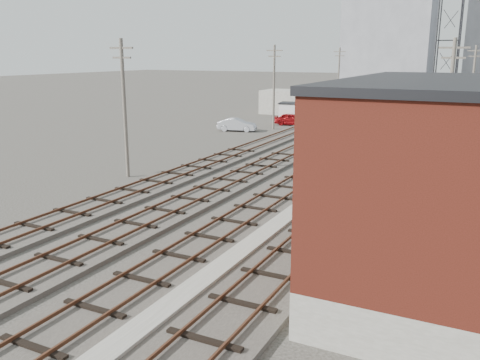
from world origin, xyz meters
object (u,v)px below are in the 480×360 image
Objects in this scene: signal_mast at (327,199)px; site_trailer at (305,113)px; car_silver at (237,125)px; car_grey at (300,114)px; switch_stand at (300,152)px; car_red at (292,119)px.

signal_mast reaches higher than site_trailer.
car_grey reaches higher than car_silver.
switch_stand is at bearing -151.88° from car_grey.
car_grey is at bearing 3.65° from car_red.
car_red is (-0.93, -1.62, -0.56)m from site_trailer.
switch_stand is 25.13m from car_grey.
signal_mast is at bearing -161.57° from car_silver.
switch_stand is at bearing -164.73° from car_red.
car_grey is at bearing 108.52° from site_trailer.
car_silver is at bearing -126.71° from site_trailer.
car_red is at bearing 112.76° from signal_mast.
car_silver is 0.85× the size of car_grey.
site_trailer is at bearing 110.69° from signal_mast.
signal_mast is at bearing -164.63° from car_red.
car_grey is at bearing 102.46° from switch_stand.
car_red is (-7.57, 18.14, 0.12)m from switch_stand.
site_trailer reaches higher than car_grey.
switch_stand is at bearing 112.86° from signal_mast.
signal_mast is 45.56m from car_grey.
switch_stand is at bearing -149.01° from car_silver.
signal_mast is 0.89× the size of car_grey.
site_trailer reaches higher than car_red.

